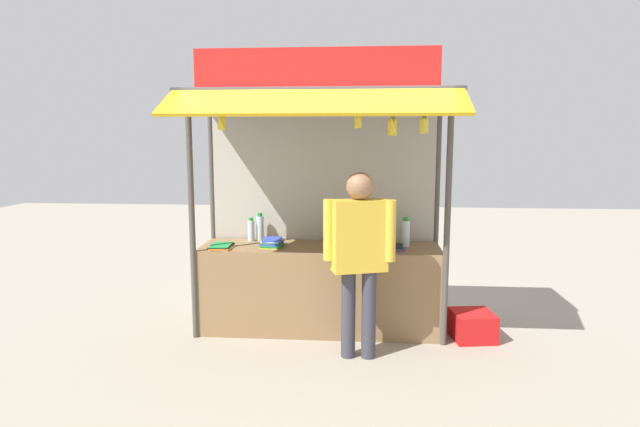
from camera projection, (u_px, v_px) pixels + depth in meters
The scene contains 18 objects.
ground_plane at pixel (320, 328), 5.67m from camera, with size 20.00×20.00×0.00m, color #9E9384.
stall_counter at pixel (320, 288), 5.61m from camera, with size 2.51×0.70×0.90m, color olive.
stall_structure at pixel (321, 169), 5.50m from camera, with size 2.71×1.49×2.84m.
water_bottle_far_left at pixel (381, 233), 5.59m from camera, with size 0.08×0.08×0.28m.
water_bottle_mid_left at pixel (389, 233), 5.66m from camera, with size 0.07×0.07×0.25m.
water_bottle_mid_right at pixel (406, 233), 5.53m from camera, with size 0.09×0.09×0.31m.
water_bottle_left at pixel (260, 228), 5.85m from camera, with size 0.09×0.09×0.31m.
water_bottle_far_right at pixel (251, 230), 5.81m from camera, with size 0.07×0.07×0.26m.
magazine_stack_rear_center at pixel (349, 245), 5.35m from camera, with size 0.26×0.31×0.10m.
magazine_stack_center at pixel (272, 243), 5.53m from camera, with size 0.23×0.30×0.08m.
magazine_stack_back_right at pixel (393, 247), 5.40m from camera, with size 0.24×0.28×0.04m.
magazine_stack_right at pixel (222, 246), 5.44m from camera, with size 0.23×0.31×0.04m.
banana_bunch_leftmost at pixel (358, 122), 4.88m from camera, with size 0.09×0.08×0.25m.
banana_bunch_rightmost at pixel (393, 127), 4.86m from camera, with size 0.12×0.12×0.32m.
banana_bunch_inner_right at pixel (222, 123), 4.99m from camera, with size 0.10×0.09×0.26m.
banana_bunch_inner_left at pixel (424, 126), 4.84m from camera, with size 0.10×0.10×0.30m.
vendor_person at pixel (359, 248), 4.79m from camera, with size 0.66×0.35×1.73m.
plastic_crate at pixel (472, 326), 5.35m from camera, with size 0.40×0.40×0.28m, color red.
Camera 1 is at (0.43, -5.42, 2.05)m, focal length 29.62 mm.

